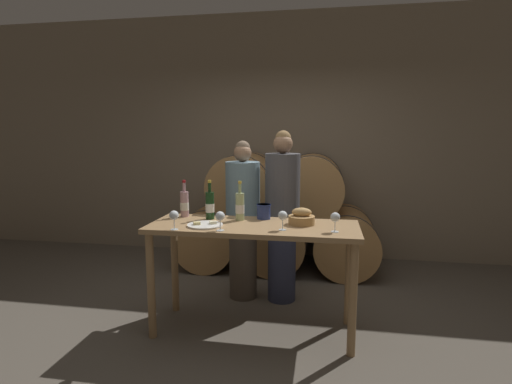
# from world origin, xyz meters

# --- Properties ---
(ground_plane) EXTENTS (10.00, 10.00, 0.00)m
(ground_plane) POSITION_xyz_m (0.00, 0.00, 0.00)
(ground_plane) COLOR #564F44
(stone_wall_back) EXTENTS (10.00, 0.12, 3.20)m
(stone_wall_back) POSITION_xyz_m (0.00, 2.26, 1.60)
(stone_wall_back) COLOR gray
(stone_wall_back) RESTS_ON ground_plane
(barrel_stack) EXTENTS (2.40, 0.96, 1.41)m
(barrel_stack) POSITION_xyz_m (0.00, 1.66, 0.64)
(barrel_stack) COLOR #A87A47
(barrel_stack) RESTS_ON ground_plane
(tasting_table) EXTENTS (1.70, 0.64, 0.92)m
(tasting_table) POSITION_xyz_m (0.00, 0.00, 0.78)
(tasting_table) COLOR #99754C
(tasting_table) RESTS_ON ground_plane
(person_left) EXTENTS (0.34, 0.34, 1.58)m
(person_left) POSITION_xyz_m (-0.23, 0.68, 0.80)
(person_left) COLOR #4C4238
(person_left) RESTS_ON ground_plane
(person_right) EXTENTS (0.34, 0.34, 1.68)m
(person_right) POSITION_xyz_m (0.16, 0.68, 0.86)
(person_right) COLOR #2D334C
(person_right) RESTS_ON ground_plane
(wine_bottle_red) EXTENTS (0.08, 0.08, 0.34)m
(wine_bottle_red) POSITION_xyz_m (-0.41, 0.15, 1.04)
(wine_bottle_red) COLOR #193819
(wine_bottle_red) RESTS_ON tasting_table
(wine_bottle_white) EXTENTS (0.08, 0.08, 0.34)m
(wine_bottle_white) POSITION_xyz_m (-0.14, 0.15, 1.04)
(wine_bottle_white) COLOR #ADBC7F
(wine_bottle_white) RESTS_ON tasting_table
(wine_bottle_rose) EXTENTS (0.08, 0.08, 0.33)m
(wine_bottle_rose) POSITION_xyz_m (-0.66, 0.20, 1.03)
(wine_bottle_rose) COLOR #BC8E93
(wine_bottle_rose) RESTS_ON tasting_table
(blue_crock) EXTENTS (0.13, 0.13, 0.13)m
(blue_crock) POSITION_xyz_m (0.05, 0.23, 0.99)
(blue_crock) COLOR navy
(blue_crock) RESTS_ON tasting_table
(bread_basket) EXTENTS (0.21, 0.21, 0.14)m
(bread_basket) POSITION_xyz_m (0.39, 0.07, 0.97)
(bread_basket) COLOR #A87F4C
(bread_basket) RESTS_ON tasting_table
(cheese_plate) EXTENTS (0.29, 0.29, 0.04)m
(cheese_plate) POSITION_xyz_m (-0.37, -0.11, 0.93)
(cheese_plate) COLOR white
(cheese_plate) RESTS_ON tasting_table
(wine_glass_far_left) EXTENTS (0.07, 0.07, 0.15)m
(wine_glass_far_left) POSITION_xyz_m (-0.57, -0.28, 1.03)
(wine_glass_far_left) COLOR white
(wine_glass_far_left) RESTS_ON tasting_table
(wine_glass_left) EXTENTS (0.07, 0.07, 0.15)m
(wine_glass_left) POSITION_xyz_m (-0.21, -0.25, 1.03)
(wine_glass_left) COLOR white
(wine_glass_left) RESTS_ON tasting_table
(wine_glass_center) EXTENTS (0.07, 0.07, 0.15)m
(wine_glass_center) POSITION_xyz_m (0.25, -0.14, 1.03)
(wine_glass_center) COLOR white
(wine_glass_center) RESTS_ON tasting_table
(wine_glass_right) EXTENTS (0.07, 0.07, 0.15)m
(wine_glass_right) POSITION_xyz_m (0.65, -0.14, 1.03)
(wine_glass_right) COLOR white
(wine_glass_right) RESTS_ON tasting_table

